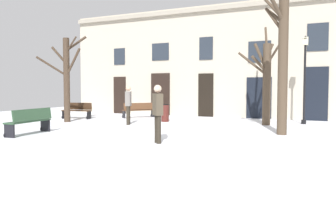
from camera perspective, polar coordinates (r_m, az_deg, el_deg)
name	(u,v)px	position (r m, az deg, el deg)	size (l,w,h in m)	color
ground_plane	(154,131)	(12.78, -2.52, -4.53)	(29.22, 29.22, 0.00)	white
building_facade	(207,61)	(19.31, 6.98, 7.73)	(18.26, 0.60, 6.47)	#BCB29E
tree_left_of_center	(266,79)	(15.29, 16.90, 4.48)	(2.15, 1.76, 4.60)	#4C3D2D
tree_center	(282,52)	(12.38, 19.44, 8.88)	(1.11, 2.05, 5.58)	#4C3D2D
tree_foreground	(67,76)	(16.69, -17.44, 4.85)	(2.04, 1.38, 4.21)	#423326
streetlamp	(305,70)	(16.30, 22.97, 5.62)	(0.30, 0.30, 4.08)	black
litter_bin	(165,113)	(16.12, -0.52, -1.40)	(0.41, 0.41, 0.87)	#4C1E19
bench_far_corner	(30,121)	(12.70, -23.18, -2.59)	(0.60, 1.89, 0.94)	#2D4C33
bench_back_to_back_right	(139,110)	(18.41, -5.16, -0.85)	(1.58, 1.68, 0.84)	#51331E
bench_near_lamp	(77,110)	(18.41, -15.73, -0.93)	(1.68, 0.77, 0.88)	#3D2819
person_strolling	(128,103)	(14.87, -7.01, 0.37)	(0.33, 0.43, 1.78)	#2D271E
person_crossing_plaza	(158,111)	(9.80, -1.82, -1.00)	(0.43, 0.42, 1.77)	#2D271E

